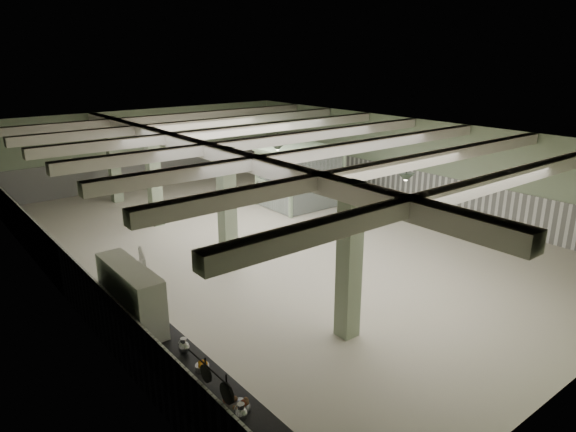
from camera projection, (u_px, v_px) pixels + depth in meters
floor at (275, 239)px, 17.68m from camera, size 20.00×20.00×0.00m
ceiling at (275, 135)px, 16.57m from camera, size 14.00×20.00×0.02m
wall_back at (149, 147)px, 24.58m from camera, size 14.00×0.02×3.60m
wall_left at (55, 232)px, 12.98m from camera, size 0.02×20.00×3.60m
wall_right at (410, 162)px, 21.27m from camera, size 0.02×20.00×3.60m
wainscot_left at (61, 270)px, 13.32m from camera, size 0.05×19.90×1.50m
wainscot_right at (407, 186)px, 21.57m from camera, size 0.05×19.90×1.50m
wainscot_back at (151, 169)px, 24.89m from camera, size 13.90×0.05×1.50m
girder at (207, 150)px, 15.16m from camera, size 0.45×19.90×0.40m
beam_a at (484, 185)px, 11.04m from camera, size 13.90×0.35×0.32m
beam_b at (394, 166)px, 12.90m from camera, size 13.90×0.35×0.32m
beam_c at (327, 151)px, 14.77m from camera, size 13.90×0.35×0.32m
beam_d at (275, 140)px, 16.63m from camera, size 13.90×0.35×0.32m
beam_e at (233, 131)px, 18.49m from camera, size 13.90×0.35×0.32m
beam_f at (199, 124)px, 20.36m from camera, size 13.90×0.35×0.32m
beam_g at (171, 118)px, 22.22m from camera, size 13.90×0.35×0.32m
column_a at (349, 262)px, 11.17m from camera, size 0.42×0.42×3.60m
column_b at (227, 209)px, 14.90m from camera, size 0.42×0.42×3.60m
column_c at (154, 177)px, 18.63m from camera, size 0.42×0.42×3.60m
column_d at (113, 160)px, 21.61m from camera, size 0.42×0.42×3.60m
hook_rail at (208, 368)px, 7.34m from camera, size 0.02×1.20×0.02m
pendant_front at (406, 177)px, 13.31m from camera, size 0.44×0.44×0.22m
pendant_mid at (278, 148)px, 17.41m from camera, size 0.44×0.44×0.22m
pendant_back at (204, 131)px, 21.14m from camera, size 0.44×0.44×0.22m
prep_counter at (215, 415)px, 8.44m from camera, size 0.88×5.02×0.91m
pitcher_near at (241, 412)px, 7.63m from camera, size 0.25×0.27×0.30m
pitcher_far at (184, 346)px, 9.34m from camera, size 0.26×0.28×0.31m
veg_colander at (237, 404)px, 7.87m from camera, size 0.55×0.55×0.20m
orange_bowl at (202, 367)px, 8.89m from camera, size 0.25×0.25×0.09m
skillet_near at (227, 393)px, 7.14m from camera, size 0.04×0.32×0.32m
skillet_far at (206, 373)px, 7.57m from camera, size 0.04×0.28×0.28m
walkin_cooler at (134, 316)px, 10.46m from camera, size 0.85×2.22×2.04m
guard_booth at (300, 166)px, 21.12m from camera, size 3.06×2.60×2.42m
filing_cabinet at (335, 186)px, 21.98m from camera, size 0.51×0.66×1.31m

